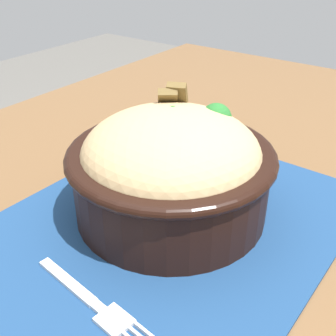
% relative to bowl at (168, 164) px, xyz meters
% --- Properties ---
extents(table, '(1.25, 0.80, 0.73)m').
position_rel_bowl_xyz_m(table, '(0.00, 0.00, -0.12)').
color(table, brown).
rests_on(table, ground_plane).
extents(placemat, '(0.41, 0.32, 0.00)m').
position_rel_bowl_xyz_m(placemat, '(0.03, 0.01, -0.06)').
color(placemat, navy).
rests_on(placemat, table).
extents(bowl, '(0.25, 0.25, 0.13)m').
position_rel_bowl_xyz_m(bowl, '(0.00, 0.00, 0.00)').
color(bowl, black).
rests_on(bowl, placemat).
extents(fork, '(0.03, 0.13, 0.00)m').
position_rel_bowl_xyz_m(fork, '(0.14, 0.03, -0.05)').
color(fork, silver).
rests_on(fork, placemat).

